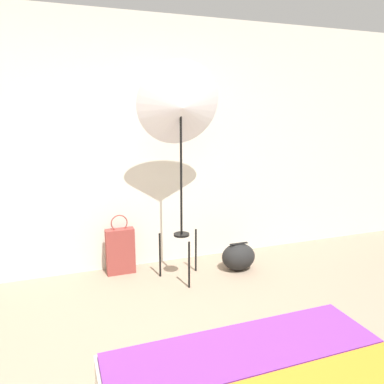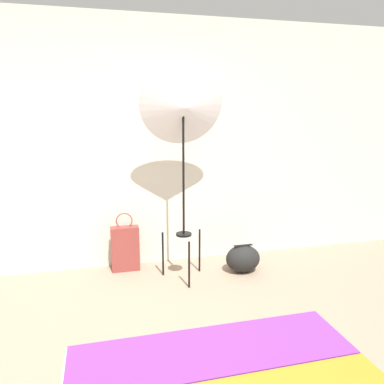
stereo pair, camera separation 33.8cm
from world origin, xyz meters
TOP-DOWN VIEW (x-y plane):
  - wall_back at (0.00, 2.30)m, footprint 8.00×0.05m
  - photo_umbrella at (0.37, 1.79)m, footprint 0.80×0.42m
  - tote_bag at (-0.18, 2.12)m, footprint 0.29×0.11m
  - duffel_bag at (1.01, 1.79)m, footprint 0.36×0.28m

SIDE VIEW (x-z plane):
  - duffel_bag at x=1.01m, z-range 0.00..0.29m
  - tote_bag at x=-0.18m, z-range -0.07..0.56m
  - wall_back at x=0.00m, z-range 0.00..2.60m
  - photo_umbrella at x=0.37m, z-range 0.63..2.73m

